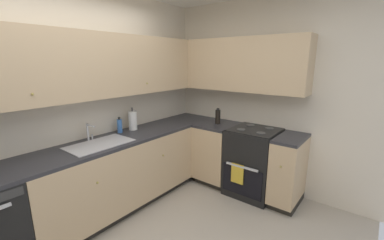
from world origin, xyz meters
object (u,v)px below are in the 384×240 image
Objects in this scene: oil_bottle at (218,117)px; soap_bottle at (120,126)px; paper_towel_roll at (133,120)px; oven_range at (253,161)px.

soap_bottle is at bearing 147.65° from oil_bottle.
paper_towel_roll reaches higher than oil_bottle.
soap_bottle is (-1.18, 1.31, 0.53)m from oven_range.
oven_range is 3.41× the size of paper_towel_roll.
paper_towel_roll reaches higher than soap_bottle.
soap_bottle is at bearing 174.12° from paper_towel_roll.
oven_range is at bearing -88.17° from oil_bottle.
paper_towel_roll reaches higher than oven_range.
paper_towel_roll is at bearing 127.35° from oven_range.
oven_range is 1.84m from soap_bottle.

